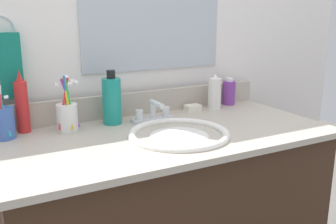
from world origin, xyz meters
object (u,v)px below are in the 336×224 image
(bottle_lotion_white, at_px, (215,93))
(bottle_cream_purple, at_px, (229,92))
(cup_white_ceramic, at_px, (67,115))
(soap_bar, at_px, (193,108))
(faucet, at_px, (154,114))
(bottle_mouthwash_teal, at_px, (112,100))
(hand_towel, at_px, (5,66))
(cup_blue_plastic, at_px, (3,122))
(bottle_spray_red, at_px, (22,105))

(bottle_lotion_white, xyz_separation_m, bottle_cream_purple, (0.10, 0.04, -0.01))
(cup_white_ceramic, height_order, soap_bar, cup_white_ceramic)
(faucet, relative_size, bottle_mouthwash_teal, 0.81)
(bottle_lotion_white, bearing_deg, hand_towel, 173.40)
(bottle_cream_purple, height_order, cup_blue_plastic, cup_blue_plastic)
(hand_towel, relative_size, bottle_lotion_white, 1.45)
(bottle_mouthwash_teal, relative_size, soap_bar, 3.07)
(bottle_cream_purple, bearing_deg, faucet, -167.60)
(hand_towel, height_order, faucet, hand_towel)
(faucet, bearing_deg, cup_white_ceramic, 175.47)
(soap_bar, bearing_deg, bottle_spray_red, 178.60)
(bottle_lotion_white, bearing_deg, bottle_cream_purple, 20.27)
(faucet, relative_size, cup_white_ceramic, 0.82)
(faucet, distance_m, bottle_mouthwash_teal, 0.16)
(bottle_cream_purple, bearing_deg, soap_bar, -173.91)
(cup_blue_plastic, height_order, cup_white_ceramic, cup_blue_plastic)
(bottle_cream_purple, bearing_deg, cup_blue_plastic, -176.98)
(faucet, height_order, soap_bar, faucet)
(cup_blue_plastic, bearing_deg, hand_towel, 73.56)
(faucet, distance_m, cup_blue_plastic, 0.52)
(bottle_lotion_white, height_order, soap_bar, bottle_lotion_white)
(bottle_lotion_white, bearing_deg, bottle_mouthwash_teal, -178.79)
(faucet, relative_size, bottle_lotion_white, 1.06)
(bottle_spray_red, bearing_deg, soap_bar, -1.40)
(soap_bar, bearing_deg, bottle_lotion_white, -9.93)
(hand_towel, xyz_separation_m, bottle_lotion_white, (0.79, -0.09, -0.15))
(bottle_lotion_white, height_order, cup_white_ceramic, cup_white_ceramic)
(bottle_spray_red, bearing_deg, cup_blue_plastic, -146.63)
(cup_white_ceramic, bearing_deg, bottle_mouthwash_teal, 6.24)
(cup_blue_plastic, relative_size, cup_white_ceramic, 1.02)
(faucet, bearing_deg, bottle_mouthwash_teal, 163.60)
(cup_white_ceramic, bearing_deg, bottle_spray_red, 155.71)
(faucet, height_order, bottle_cream_purple, bottle_cream_purple)
(bottle_lotion_white, bearing_deg, faucet, -170.33)
(hand_towel, height_order, cup_blue_plastic, hand_towel)
(faucet, bearing_deg, bottle_cream_purple, 12.40)
(faucet, relative_size, bottle_spray_red, 0.75)
(bottle_mouthwash_teal, xyz_separation_m, soap_bar, (0.36, 0.03, -0.08))
(hand_towel, xyz_separation_m, bottle_mouthwash_teal, (0.34, -0.10, -0.13))
(bottle_lotion_white, xyz_separation_m, bottle_mouthwash_teal, (-0.45, -0.01, 0.02))
(cup_blue_plastic, bearing_deg, soap_bar, 2.18)
(bottle_mouthwash_teal, bearing_deg, faucet, -16.40)
(bottle_mouthwash_teal, height_order, cup_white_ceramic, bottle_mouthwash_teal)
(hand_towel, bearing_deg, bottle_spray_red, -58.38)
(cup_blue_plastic, height_order, soap_bar, cup_blue_plastic)
(faucet, distance_m, soap_bar, 0.22)
(bottle_cream_purple, relative_size, cup_white_ceramic, 0.60)
(cup_white_ceramic, bearing_deg, bottle_cream_purple, 5.18)
(bottle_spray_red, bearing_deg, hand_towel, 121.62)
(cup_blue_plastic, bearing_deg, bottle_spray_red, 33.37)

